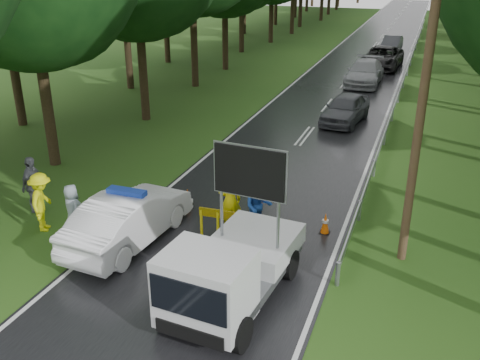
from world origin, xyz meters
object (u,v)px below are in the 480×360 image
at_px(civilian, 258,206).
at_px(barrier, 243,222).
at_px(officer, 230,201).
at_px(queue_car_fourth, 392,44).
at_px(work_truck, 229,270).
at_px(queue_car_second, 365,73).
at_px(police_sedan, 129,219).
at_px(queue_car_first, 345,109).
at_px(queue_car_third, 382,58).

bearing_deg(civilian, barrier, -119.69).
height_order(officer, queue_car_fourth, officer).
height_order(work_truck, officer, work_truck).
bearing_deg(barrier, work_truck, -79.04).
relative_size(civilian, queue_car_second, 0.34).
xyz_separation_m(police_sedan, civilian, (3.43, 1.90, 0.11)).
relative_size(police_sedan, civilian, 2.72).
bearing_deg(barrier, queue_car_fourth, 87.34).
height_order(barrier, queue_car_second, queue_car_second).
xyz_separation_m(queue_car_first, queue_car_second, (-0.27, 9.36, 0.04)).
relative_size(police_sedan, officer, 2.50).
height_order(work_truck, queue_car_third, work_truck).
height_order(barrier, queue_car_first, queue_car_first).
bearing_deg(queue_car_third, barrier, -88.23).
distance_m(officer, civilian, 0.90).
bearing_deg(police_sedan, officer, -139.98).
bearing_deg(civilian, queue_car_fourth, 63.87).
bearing_deg(barrier, civilian, 83.88).
bearing_deg(civilian, queue_car_first, 62.70).
bearing_deg(barrier, queue_car_third, 87.05).
height_order(officer, civilian, officer).
bearing_deg(queue_car_fourth, civilian, -88.53).
distance_m(queue_car_second, queue_car_third, 6.02).
height_order(police_sedan, officer, officer).
bearing_deg(officer, queue_car_second, -124.66).
height_order(work_truck, civilian, work_truck).
distance_m(officer, queue_car_third, 28.37).
bearing_deg(queue_car_second, work_truck, -89.28).
xyz_separation_m(queue_car_first, queue_car_third, (0.24, 15.36, 0.07)).
relative_size(work_truck, queue_car_third, 0.85).
bearing_deg(civilian, queue_car_third, 63.60).
distance_m(queue_car_first, queue_car_third, 15.36).
bearing_deg(barrier, officer, 127.35).
height_order(barrier, queue_car_third, queue_car_third).
bearing_deg(civilian, officer, 161.07).
distance_m(barrier, queue_car_third, 29.33).
relative_size(queue_car_first, queue_car_third, 0.75).
height_order(police_sedan, civilian, civilian).
relative_size(officer, civilian, 1.09).
xyz_separation_m(work_truck, barrier, (-0.60, 2.79, -0.16)).
bearing_deg(police_sedan, queue_car_third, -93.50).
relative_size(officer, queue_car_second, 0.37).
distance_m(work_truck, queue_car_third, 32.11).
xyz_separation_m(barrier, queue_car_third, (0.92, 29.32, -0.06)).
bearing_deg(officer, queue_car_third, -125.05).
xyz_separation_m(civilian, queue_car_first, (0.58, 12.87, -0.17)).
bearing_deg(police_sedan, queue_car_fourth, -91.94).
distance_m(work_truck, barrier, 2.86).
distance_m(civilian, queue_car_fourth, 36.08).
height_order(officer, queue_car_first, officer).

